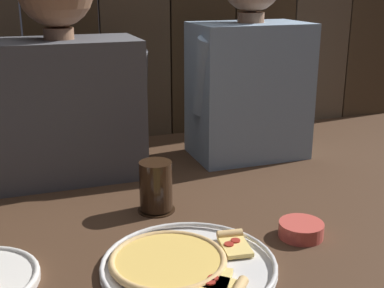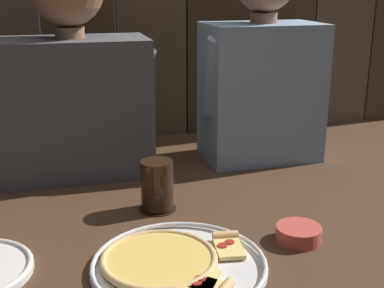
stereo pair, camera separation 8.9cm
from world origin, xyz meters
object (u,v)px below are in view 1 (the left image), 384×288
at_px(pizza_tray, 183,263).
at_px(diner_left, 62,78).
at_px(diner_right, 249,64).
at_px(drinking_glass, 156,187).
at_px(dipping_bowl, 301,229).

xyz_separation_m(pizza_tray, diner_left, (-0.15, 0.59, 0.27)).
bearing_deg(diner_right, pizza_tray, -124.99).
xyz_separation_m(diner_left, diner_right, (0.56, -0.00, 0.01)).
relative_size(drinking_glass, diner_left, 0.20).
bearing_deg(diner_left, drinking_glass, -61.24).
distance_m(drinking_glass, diner_right, 0.55).
bearing_deg(drinking_glass, diner_right, 38.98).
distance_m(drinking_glass, dipping_bowl, 0.35).
relative_size(dipping_bowl, diner_right, 0.15).
bearing_deg(dipping_bowl, diner_left, 128.43).
xyz_separation_m(drinking_glass, diner_left, (-0.17, 0.32, 0.22)).
xyz_separation_m(dipping_bowl, diner_right, (0.13, 0.55, 0.28)).
bearing_deg(dipping_bowl, diner_right, 77.09).
distance_m(diner_left, diner_right, 0.56).
xyz_separation_m(pizza_tray, diner_right, (0.41, 0.59, 0.28)).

